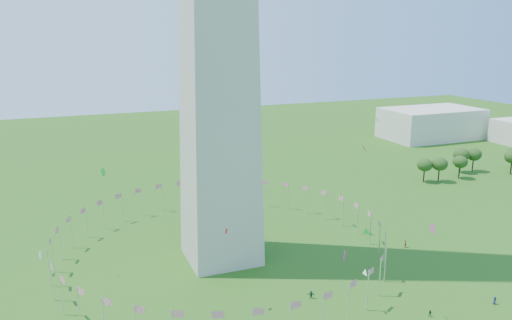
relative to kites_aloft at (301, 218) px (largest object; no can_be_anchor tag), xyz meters
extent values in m
cylinder|color=silver|center=(30.69, 25.12, -13.70)|extent=(0.24, 0.24, 9.00)
cylinder|color=silver|center=(30.08, 32.07, -13.70)|extent=(0.24, 0.24, 9.00)
cylinder|color=silver|center=(28.28, 38.80, -13.70)|extent=(0.24, 0.24, 9.00)
cylinder|color=silver|center=(25.33, 45.12, -13.70)|extent=(0.24, 0.24, 9.00)
cylinder|color=silver|center=(21.33, 50.84, -13.70)|extent=(0.24, 0.24, 9.00)
cylinder|color=silver|center=(16.40, 55.77, -13.70)|extent=(0.24, 0.24, 9.00)
cylinder|color=silver|center=(10.69, 59.76, -13.70)|extent=(0.24, 0.24, 9.00)
cylinder|color=silver|center=(4.37, 62.71, -13.70)|extent=(0.24, 0.24, 9.00)
cylinder|color=silver|center=(-2.36, 64.52, -13.70)|extent=(0.24, 0.24, 9.00)
cylinder|color=silver|center=(-9.31, 65.12, -13.70)|extent=(0.24, 0.24, 9.00)
cylinder|color=silver|center=(-16.26, 64.52, -13.70)|extent=(0.24, 0.24, 9.00)
cylinder|color=silver|center=(-22.99, 62.71, -13.70)|extent=(0.24, 0.24, 9.00)
cylinder|color=silver|center=(-29.31, 59.76, -13.70)|extent=(0.24, 0.24, 9.00)
cylinder|color=silver|center=(-35.02, 55.77, -13.70)|extent=(0.24, 0.24, 9.00)
cylinder|color=silver|center=(-39.95, 50.84, -13.70)|extent=(0.24, 0.24, 9.00)
cylinder|color=silver|center=(-43.95, 45.12, -13.70)|extent=(0.24, 0.24, 9.00)
cylinder|color=silver|center=(-46.90, 38.80, -13.70)|extent=(0.24, 0.24, 9.00)
cylinder|color=silver|center=(-48.70, 32.07, -13.70)|extent=(0.24, 0.24, 9.00)
cylinder|color=silver|center=(-49.31, 25.12, -13.70)|extent=(0.24, 0.24, 9.00)
cylinder|color=silver|center=(-48.70, 18.18, -13.70)|extent=(0.24, 0.24, 9.00)
cylinder|color=silver|center=(-46.90, 11.44, -13.70)|extent=(0.24, 0.24, 9.00)
cylinder|color=silver|center=(-43.95, 5.12, -13.70)|extent=(0.24, 0.24, 9.00)
cylinder|color=silver|center=(-39.95, -0.59, -13.70)|extent=(0.24, 0.24, 9.00)
cylinder|color=silver|center=(-2.36, -14.27, -13.70)|extent=(0.24, 0.24, 9.00)
cylinder|color=silver|center=(4.37, -12.46, -13.70)|extent=(0.24, 0.24, 9.00)
cylinder|color=silver|center=(10.69, -9.52, -13.70)|extent=(0.24, 0.24, 9.00)
cylinder|color=silver|center=(16.40, -5.52, -13.70)|extent=(0.24, 0.24, 9.00)
cylinder|color=silver|center=(21.33, -0.59, -13.70)|extent=(0.24, 0.24, 9.00)
cylinder|color=silver|center=(25.33, 5.12, -13.70)|extent=(0.24, 0.24, 9.00)
cylinder|color=silver|center=(28.28, 11.44, -13.70)|extent=(0.24, 0.24, 9.00)
cylinder|color=silver|center=(30.08, 18.18, -13.70)|extent=(0.24, 0.24, 9.00)
cube|color=beige|center=(140.69, 125.12, -10.20)|extent=(50.00, 30.00, 16.00)
imported|color=#1A4225|center=(2.39, -1.00, -17.32)|extent=(1.75, 1.48, 1.76)
imported|color=#1F2C49|center=(36.95, -17.24, -17.33)|extent=(0.95, 0.73, 1.73)
imported|color=#5C1515|center=(37.82, 13.12, -17.18)|extent=(0.75, 0.88, 2.03)
imported|color=#173A21|center=(21.15, -16.13, -17.47)|extent=(0.88, 0.90, 1.46)
plane|color=green|center=(9.80, -9.20, -0.99)|extent=(0.96, 1.97, 2.06)
plane|color=green|center=(19.88, -20.06, 13.55)|extent=(1.20, 1.89, 2.17)
plane|color=green|center=(-37.58, 6.23, 12.04)|extent=(0.64, 1.65, 1.76)
plane|color=#CC2699|center=(-46.23, 30.18, 6.49)|extent=(0.34, 1.49, 1.51)
plane|color=red|center=(-15.41, 2.05, -1.34)|extent=(1.24, 0.29, 1.27)
plane|color=red|center=(7.83, -9.76, 16.07)|extent=(1.73, 0.95, 1.56)
plane|color=orange|center=(35.64, 25.83, 14.08)|extent=(1.18, 0.85, 1.23)
plane|color=#CC2699|center=(13.29, -23.16, 4.54)|extent=(0.74, 1.58, 1.74)
plane|color=white|center=(9.69, -9.63, -9.51)|extent=(0.19, 1.47, 1.47)
plane|color=#CC2699|center=(14.45, 5.59, -13.20)|extent=(1.77, 1.69, 2.27)
plane|color=white|center=(-51.31, 31.72, -13.20)|extent=(0.66, 1.89, 1.99)
ellipsoid|color=#2D531B|center=(82.26, 59.65, -13.66)|extent=(5.81, 5.81, 9.08)
ellipsoid|color=#2D531B|center=(87.74, 57.87, -13.50)|extent=(6.01, 6.01, 9.40)
ellipsoid|color=#2D531B|center=(98.33, 58.59, -13.74)|extent=(5.71, 5.71, 8.93)
ellipsoid|color=#2D531B|center=(104.83, 64.93, -13.19)|extent=(6.41, 6.41, 10.02)
ellipsoid|color=#2D531B|center=(110.99, 64.54, -13.40)|extent=(6.14, 6.14, 9.60)
ellipsoid|color=#2D531B|center=(121.90, 55.47, -13.36)|extent=(6.20, 6.20, 9.68)
camera|label=1|loc=(-43.85, -85.92, 36.79)|focal=35.00mm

